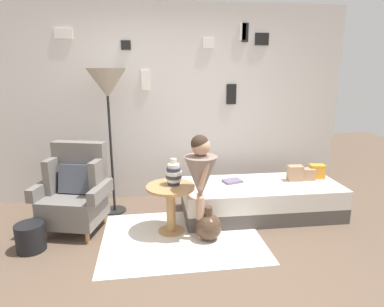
{
  "coord_description": "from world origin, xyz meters",
  "views": [
    {
      "loc": [
        -0.34,
        -2.51,
        1.75
      ],
      "look_at": [
        0.15,
        0.95,
        0.85
      ],
      "focal_mm": 30.45,
      "sensor_mm": 36.0,
      "label": 1
    }
  ],
  "objects_px": {
    "floor_lamp": "(107,88)",
    "book_on_daybed": "(232,181)",
    "magazine_basket": "(30,237)",
    "daybed": "(261,199)",
    "demijohn_near": "(208,227)",
    "armchair": "(76,192)",
    "vase_striped": "(174,174)",
    "person_child": "(201,174)",
    "side_table": "(171,200)"
  },
  "relations": [
    {
      "from": "book_on_daybed",
      "to": "demijohn_near",
      "type": "distance_m",
      "value": 0.8
    },
    {
      "from": "floor_lamp",
      "to": "demijohn_near",
      "type": "xyz_separation_m",
      "value": [
        1.05,
        -0.87,
        -1.4
      ]
    },
    {
      "from": "armchair",
      "to": "person_child",
      "type": "relative_size",
      "value": 0.86
    },
    {
      "from": "vase_striped",
      "to": "demijohn_near",
      "type": "distance_m",
      "value": 0.67
    },
    {
      "from": "side_table",
      "to": "book_on_daybed",
      "type": "distance_m",
      "value": 0.9
    },
    {
      "from": "vase_striped",
      "to": "floor_lamp",
      "type": "xyz_separation_m",
      "value": [
        -0.71,
        0.61,
        0.88
      ]
    },
    {
      "from": "armchair",
      "to": "daybed",
      "type": "height_order",
      "value": "armchair"
    },
    {
      "from": "daybed",
      "to": "floor_lamp",
      "type": "height_order",
      "value": "floor_lamp"
    },
    {
      "from": "side_table",
      "to": "magazine_basket",
      "type": "bearing_deg",
      "value": -172.81
    },
    {
      "from": "book_on_daybed",
      "to": "demijohn_near",
      "type": "height_order",
      "value": "book_on_daybed"
    },
    {
      "from": "daybed",
      "to": "floor_lamp",
      "type": "xyz_separation_m",
      "value": [
        -1.81,
        0.34,
        1.35
      ]
    },
    {
      "from": "floor_lamp",
      "to": "person_child",
      "type": "height_order",
      "value": "floor_lamp"
    },
    {
      "from": "side_table",
      "to": "vase_striped",
      "type": "bearing_deg",
      "value": 41.96
    },
    {
      "from": "side_table",
      "to": "book_on_daybed",
      "type": "xyz_separation_m",
      "value": [
        0.8,
        0.41,
        0.03
      ]
    },
    {
      "from": "demijohn_near",
      "to": "magazine_basket",
      "type": "xyz_separation_m",
      "value": [
        -1.79,
        0.04,
        -0.01
      ]
    },
    {
      "from": "magazine_basket",
      "to": "daybed",
      "type": "bearing_deg",
      "value": 10.76
    },
    {
      "from": "person_child",
      "to": "demijohn_near",
      "type": "bearing_deg",
      "value": -37.51
    },
    {
      "from": "armchair",
      "to": "person_child",
      "type": "bearing_deg",
      "value": -16.94
    },
    {
      "from": "vase_striped",
      "to": "side_table",
      "type": "bearing_deg",
      "value": -138.04
    },
    {
      "from": "floor_lamp",
      "to": "magazine_basket",
      "type": "bearing_deg",
      "value": -131.93
    },
    {
      "from": "armchair",
      "to": "vase_striped",
      "type": "height_order",
      "value": "armchair"
    },
    {
      "from": "armchair",
      "to": "demijohn_near",
      "type": "relative_size",
      "value": 2.63
    },
    {
      "from": "armchair",
      "to": "floor_lamp",
      "type": "relative_size",
      "value": 0.55
    },
    {
      "from": "daybed",
      "to": "person_child",
      "type": "bearing_deg",
      "value": -150.95
    },
    {
      "from": "person_child",
      "to": "vase_striped",
      "type": "bearing_deg",
      "value": 143.37
    },
    {
      "from": "vase_striped",
      "to": "demijohn_near",
      "type": "xyz_separation_m",
      "value": [
        0.34,
        -0.25,
        -0.52
      ]
    },
    {
      "from": "floor_lamp",
      "to": "book_on_daybed",
      "type": "xyz_separation_m",
      "value": [
        1.47,
        -0.24,
        -1.13
      ]
    },
    {
      "from": "armchair",
      "to": "book_on_daybed",
      "type": "xyz_separation_m",
      "value": [
        1.83,
        0.16,
        -0.02
      ]
    },
    {
      "from": "daybed",
      "to": "armchair",
      "type": "bearing_deg",
      "value": -178.48
    },
    {
      "from": "daybed",
      "to": "book_on_daybed",
      "type": "height_order",
      "value": "book_on_daybed"
    },
    {
      "from": "person_child",
      "to": "book_on_daybed",
      "type": "height_order",
      "value": "person_child"
    },
    {
      "from": "vase_striped",
      "to": "person_child",
      "type": "relative_size",
      "value": 0.26
    },
    {
      "from": "daybed",
      "to": "book_on_daybed",
      "type": "relative_size",
      "value": 8.7
    },
    {
      "from": "daybed",
      "to": "person_child",
      "type": "xyz_separation_m",
      "value": [
        -0.84,
        -0.46,
        0.52
      ]
    },
    {
      "from": "side_table",
      "to": "person_child",
      "type": "relative_size",
      "value": 0.48
    },
    {
      "from": "magazine_basket",
      "to": "book_on_daybed",
      "type": "bearing_deg",
      "value": 14.93
    },
    {
      "from": "vase_striped",
      "to": "demijohn_near",
      "type": "relative_size",
      "value": 0.79
    },
    {
      "from": "book_on_daybed",
      "to": "demijohn_near",
      "type": "bearing_deg",
      "value": -123.72
    },
    {
      "from": "side_table",
      "to": "person_child",
      "type": "distance_m",
      "value": 0.48
    },
    {
      "from": "armchair",
      "to": "magazine_basket",
      "type": "xyz_separation_m",
      "value": [
        -0.38,
        -0.43,
        -0.3
      ]
    },
    {
      "from": "vase_striped",
      "to": "magazine_basket",
      "type": "distance_m",
      "value": 1.56
    },
    {
      "from": "side_table",
      "to": "demijohn_near",
      "type": "relative_size",
      "value": 1.47
    },
    {
      "from": "daybed",
      "to": "person_child",
      "type": "height_order",
      "value": "person_child"
    },
    {
      "from": "floor_lamp",
      "to": "person_child",
      "type": "distance_m",
      "value": 1.51
    },
    {
      "from": "daybed",
      "to": "vase_striped",
      "type": "distance_m",
      "value": 1.22
    },
    {
      "from": "armchair",
      "to": "book_on_daybed",
      "type": "height_order",
      "value": "armchair"
    },
    {
      "from": "side_table",
      "to": "armchair",
      "type": "bearing_deg",
      "value": 166.53
    },
    {
      "from": "vase_striped",
      "to": "floor_lamp",
      "type": "height_order",
      "value": "floor_lamp"
    },
    {
      "from": "floor_lamp",
      "to": "person_child",
      "type": "relative_size",
      "value": 1.57
    },
    {
      "from": "armchair",
      "to": "demijohn_near",
      "type": "xyz_separation_m",
      "value": [
        1.41,
        -0.47,
        -0.29
      ]
    }
  ]
}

